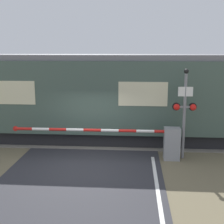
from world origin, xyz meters
The scene contains 5 objects.
ground_plane centered at (0.00, 0.00, 0.00)m, with size 80.00×80.00×0.00m, color #6B6047.
track_bed centered at (0.00, 3.34, 0.02)m, with size 36.00×3.20×0.13m.
train centered at (2.02, 3.34, 2.00)m, with size 19.82×2.90×3.91m.
crossing_barrier centered at (2.57, 0.85, 0.71)m, with size 6.47×0.44×1.24m.
signal_post centered at (3.57, 1.03, 1.96)m, with size 0.91×0.26×3.44m.
Camera 1 is at (1.73, -10.64, 4.15)m, focal length 50.00 mm.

